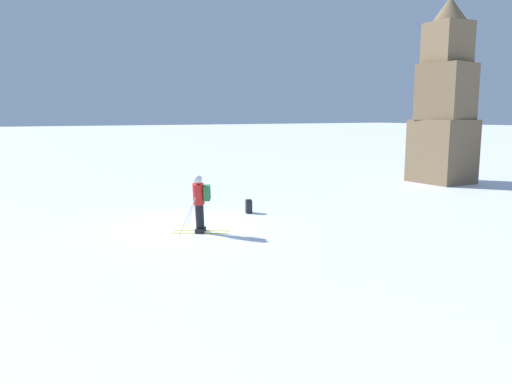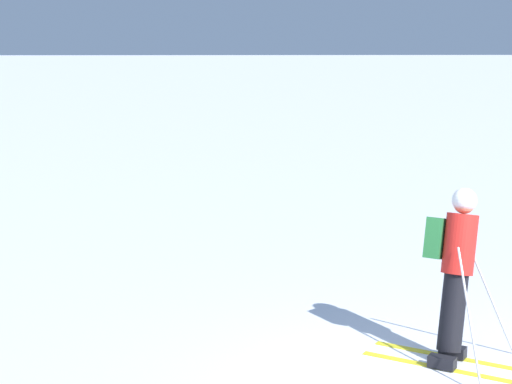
% 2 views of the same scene
% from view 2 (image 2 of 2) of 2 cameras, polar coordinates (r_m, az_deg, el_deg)
% --- Properties ---
extents(skier, '(1.49, 1.72, 1.87)m').
position_cam_2_polar(skier, '(9.38, 13.14, -4.68)').
color(skier, yellow).
rests_on(skier, ground).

